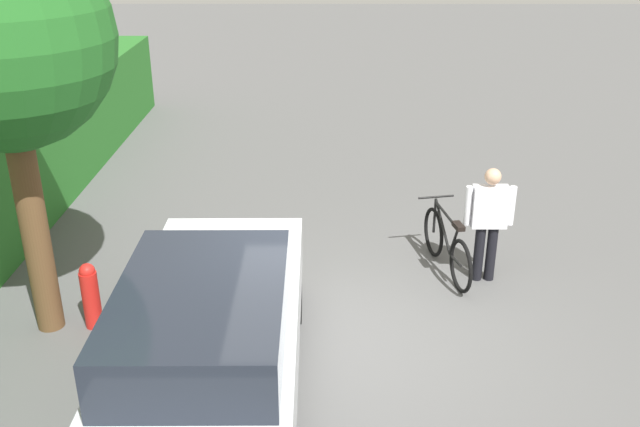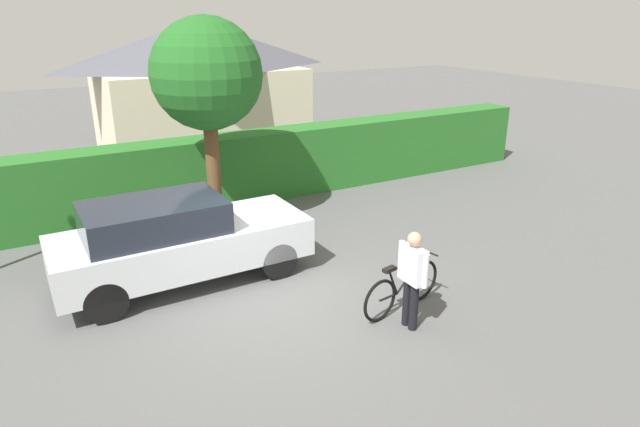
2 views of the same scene
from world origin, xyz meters
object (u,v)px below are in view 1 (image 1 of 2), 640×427
parked_car_near (211,337)px  bicycle (447,246)px  fire_hydrant (91,295)px  tree_kerbside (1,43)px  person_rider (489,217)px

parked_car_near → bicycle: bearing=-43.9°
parked_car_near → fire_hydrant: 2.19m
parked_car_near → bicycle: (2.79, -2.68, -0.43)m
parked_car_near → tree_kerbside: tree_kerbside is taller
tree_kerbside → fire_hydrant: size_ratio=5.45×
tree_kerbside → fire_hydrant: 2.88m
person_rider → tree_kerbside: (-1.14, 5.25, 2.37)m
fire_hydrant → bicycle: bearing=-72.6°
fire_hydrant → person_rider: bearing=-76.5°
parked_car_near → fire_hydrant: (1.44, 1.61, -0.39)m
tree_kerbside → parked_car_near: bearing=-124.3°
bicycle → person_rider: 0.72m
person_rider → fire_hydrant: person_rider is taller
tree_kerbside → fire_hydrant: bearing=-89.8°
parked_car_near → person_rider: size_ratio=2.80×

